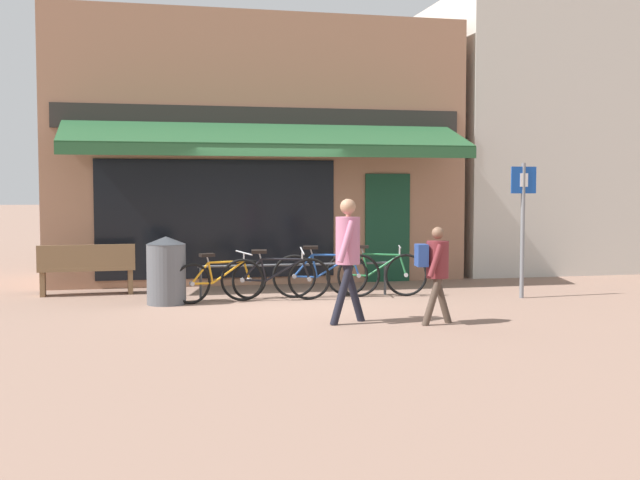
{
  "coord_description": "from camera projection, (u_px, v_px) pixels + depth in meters",
  "views": [
    {
      "loc": [
        -2.22,
        -12.42,
        1.82
      ],
      "look_at": [
        0.43,
        -0.8,
        1.05
      ],
      "focal_mm": 45.0,
      "sensor_mm": 36.0,
      "label": 1
    }
  ],
  "objects": [
    {
      "name": "park_bench",
      "position": [
        87.0,
        268.0,
        13.63
      ],
      "size": [
        1.62,
        0.5,
        0.87
      ],
      "rotation": [
        0.0,
        0.0,
        0.04
      ],
      "color": "brown",
      "rests_on": "ground_plane"
    },
    {
      "name": "bicycle_orange",
      "position": [
        221.0,
        280.0,
        12.83
      ],
      "size": [
        1.6,
        0.72,
        0.8
      ],
      "rotation": [
        0.06,
        0.0,
        0.38
      ],
      "color": "black",
      "rests_on": "ground_plane"
    },
    {
      "name": "pedestrian_child",
      "position": [
        435.0,
        264.0,
        10.69
      ],
      "size": [
        0.54,
        0.44,
        1.32
      ],
      "rotation": [
        0.0,
        0.0,
        -0.12
      ],
      "color": "#47382D",
      "rests_on": "ground_plane"
    },
    {
      "name": "neighbour_building",
      "position": [
        588.0,
        139.0,
        18.66
      ],
      "size": [
        7.41,
        4.0,
        5.95
      ],
      "color": "beige",
      "rests_on": "ground_plane"
    },
    {
      "name": "bike_rack_rail",
      "position": [
        295.0,
        269.0,
        13.34
      ],
      "size": [
        3.23,
        0.04,
        0.57
      ],
      "color": "#47494F",
      "rests_on": "ground_plane"
    },
    {
      "name": "ground_plane",
      "position": [
        282.0,
        303.0,
        12.7
      ],
      "size": [
        160.0,
        160.0,
        0.0
      ],
      "primitive_type": "plane",
      "color": "#846656"
    },
    {
      "name": "bicycle_blue",
      "position": [
        326.0,
        274.0,
        13.31
      ],
      "size": [
        1.81,
        0.52,
        0.88
      ],
      "rotation": [
        0.08,
        0.0,
        -0.11
      ],
      "color": "black",
      "rests_on": "ground_plane"
    },
    {
      "name": "bicycle_green",
      "position": [
        376.0,
        273.0,
        13.52
      ],
      "size": [
        1.67,
        0.61,
        0.86
      ],
      "rotation": [
        -0.01,
        0.0,
        -0.27
      ],
      "color": "black",
      "rests_on": "ground_plane"
    },
    {
      "name": "pedestrian_adult",
      "position": [
        348.0,
        246.0,
        10.77
      ],
      "size": [
        0.56,
        0.58,
        1.7
      ],
      "rotation": [
        0.0,
        0.0,
        0.09
      ],
      "color": "black",
      "rests_on": "ground_plane"
    },
    {
      "name": "bicycle_black",
      "position": [
        276.0,
        278.0,
        12.94
      ],
      "size": [
        1.79,
        0.52,
        0.86
      ],
      "rotation": [
        0.14,
        0.0,
        -0.1
      ],
      "color": "black",
      "rests_on": "ground_plane"
    },
    {
      "name": "shop_front",
      "position": [
        253.0,
        152.0,
        16.42
      ],
      "size": [
        8.05,
        4.45,
        5.12
      ],
      "color": "#9E7056",
      "rests_on": "ground_plane"
    },
    {
      "name": "parking_sign",
      "position": [
        523.0,
        215.0,
        13.21
      ],
      "size": [
        0.44,
        0.07,
        2.24
      ],
      "color": "slate",
      "rests_on": "ground_plane"
    },
    {
      "name": "litter_bin",
      "position": [
        166.0,
        270.0,
        12.56
      ],
      "size": [
        0.62,
        0.62,
        1.07
      ],
      "color": "#515459",
      "rests_on": "ground_plane"
    }
  ]
}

